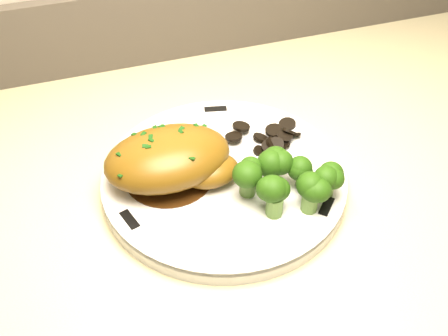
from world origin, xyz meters
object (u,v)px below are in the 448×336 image
object	(u,v)px
plate	(224,180)
broccoli_florets	(290,180)
counter	(391,322)
chicken_breast	(172,160)

from	to	relation	value
plate	broccoli_florets	xyz separation A→B (m)	(0.06, -0.06, 0.03)
counter	plate	distance (m)	0.56
broccoli_florets	plate	bearing A→B (deg)	136.10
counter	chicken_breast	size ratio (longest dim) A/B	13.54
counter	plate	bearing A→B (deg)	177.02
counter	broccoli_florets	bearing A→B (deg)	-171.47
chicken_breast	broccoli_florets	distance (m)	0.14
counter	broccoli_florets	distance (m)	0.56
chicken_breast	broccoli_florets	xyz separation A→B (m)	(0.12, -0.07, -0.00)
chicken_breast	plate	bearing A→B (deg)	-14.43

